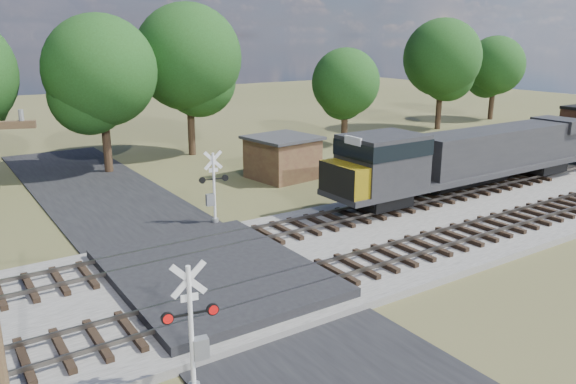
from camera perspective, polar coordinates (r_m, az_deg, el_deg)
ground at (r=21.45m, az=-7.04°, el=-9.58°), size 160.00×160.00×0.00m
ballast_bed at (r=27.29m, az=11.57°, el=-3.83°), size 140.00×10.00×0.30m
road at (r=21.43m, az=-7.04°, el=-9.49°), size 7.00×60.00×0.08m
crossing_panel at (r=21.73m, az=-7.67°, el=-8.35°), size 7.00×9.00×0.62m
track_near at (r=21.20m, az=3.05°, el=-8.56°), size 140.00×2.60×0.33m
track_far at (r=25.08m, az=-3.79°, el=-4.65°), size 140.00×2.60×0.33m
crossing_signal_near at (r=15.11m, az=-9.47°, el=-14.57°), size 1.49×0.38×3.72m
crossing_signal_far at (r=27.92m, az=-7.64°, el=-0.20°), size 1.49×0.37×3.72m
equipment_shed at (r=36.83m, az=-0.57°, el=3.58°), size 4.55×4.55×2.78m
treeline at (r=40.89m, az=-15.50°, el=11.93°), size 81.24×10.84×11.54m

